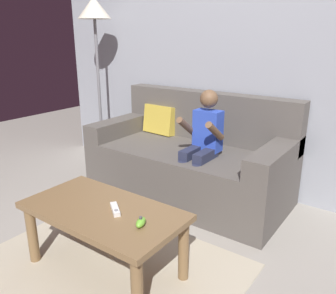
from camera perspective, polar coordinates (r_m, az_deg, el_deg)
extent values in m
plane|color=#9E998E|center=(2.13, -9.54, -20.85)|extent=(8.25, 8.25, 0.00)
cube|color=#999EA8|center=(3.01, 12.31, 16.16)|extent=(4.13, 0.05, 2.50)
cube|color=#56514C|center=(2.94, 3.25, -4.18)|extent=(1.66, 0.80, 0.43)
cube|color=#56514C|center=(3.08, 6.63, 5.14)|extent=(1.66, 0.16, 0.43)
cube|color=#56514C|center=(3.28, -7.59, 3.45)|extent=(0.18, 0.80, 0.15)
cube|color=#56514C|center=(2.55, 17.51, -1.54)|extent=(0.18, 0.80, 0.15)
cube|color=gold|center=(3.27, -1.22, 4.58)|extent=(0.34, 0.18, 0.28)
cylinder|color=#282D47|center=(2.64, 2.34, -6.85)|extent=(0.07, 0.07, 0.43)
cylinder|color=#282D47|center=(2.58, 4.63, -7.50)|extent=(0.07, 0.07, 0.43)
cube|color=#282D47|center=(2.65, 3.96, -0.96)|extent=(0.08, 0.26, 0.08)
cube|color=#282D47|center=(2.59, 6.26, -1.48)|extent=(0.08, 0.26, 0.08)
cube|color=blue|center=(2.68, 6.62, 2.74)|extent=(0.21, 0.12, 0.32)
cylinder|color=brown|center=(2.63, 3.08, 3.44)|extent=(0.05, 0.23, 0.18)
cylinder|color=brown|center=(2.51, 7.79, 2.60)|extent=(0.05, 0.23, 0.18)
sphere|color=brown|center=(2.63, 6.81, 7.95)|extent=(0.14, 0.14, 0.14)
cube|color=brown|center=(2.00, -10.74, -10.40)|extent=(0.93, 0.50, 0.04)
cylinder|color=brown|center=(2.29, -21.59, -13.30)|extent=(0.06, 0.06, 0.37)
cylinder|color=brown|center=(1.75, -5.14, -22.72)|extent=(0.06, 0.06, 0.37)
cylinder|color=brown|center=(2.49, -13.90, -9.90)|extent=(0.06, 0.06, 0.37)
cylinder|color=brown|center=(2.00, 2.59, -16.76)|extent=(0.06, 0.06, 0.37)
cube|color=#BCB299|center=(2.20, -10.14, -19.16)|extent=(1.51, 1.17, 0.01)
cube|color=white|center=(1.94, -8.76, -10.16)|extent=(0.13, 0.11, 0.02)
cylinder|color=#99999E|center=(1.90, -8.59, -10.31)|extent=(0.02, 0.02, 0.00)
cylinder|color=silver|center=(1.94, -8.76, -9.85)|extent=(0.01, 0.01, 0.00)
cylinder|color=silver|center=(1.95, -8.86, -9.57)|extent=(0.01, 0.01, 0.00)
ellipsoid|color=#72C638|center=(1.79, -4.53, -12.34)|extent=(0.07, 0.10, 0.04)
cylinder|color=#4C4C51|center=(1.78, -4.56, -11.62)|extent=(0.02, 0.02, 0.01)
cylinder|color=black|center=(3.81, -10.64, -2.54)|extent=(0.24, 0.24, 0.02)
cylinder|color=slate|center=(3.62, -11.32, 8.49)|extent=(0.03, 0.03, 1.46)
cone|color=beige|center=(3.58, -12.18, 21.66)|extent=(0.32, 0.32, 0.20)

